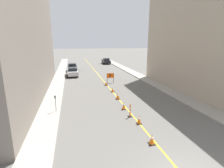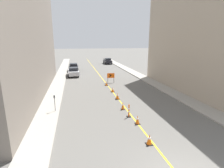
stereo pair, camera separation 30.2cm
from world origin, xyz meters
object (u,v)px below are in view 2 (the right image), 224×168
at_px(traffic_cone_fourth, 117,96).
at_px(traffic_cone_nearest, 149,139).
at_px(delineator_post_front, 129,112).
at_px(parked_car_curb_mid, 74,67).
at_px(traffic_cone_farthest, 106,84).
at_px(parked_car_curb_near, 73,72).
at_px(traffic_cone_second, 138,120).
at_px(traffic_cone_third, 123,106).
at_px(parking_meter_near_curb, 54,100).
at_px(parked_car_curb_far, 108,61).
at_px(arrow_barricade_primary, 111,76).
at_px(traffic_cone_fifth, 113,90).

bearing_deg(traffic_cone_fourth, traffic_cone_nearest, -91.23).
distance_m(delineator_post_front, parked_car_curb_mid, 25.48).
height_order(traffic_cone_farthest, parked_car_curb_near, parked_car_curb_near).
relative_size(traffic_cone_second, traffic_cone_third, 0.94).
height_order(traffic_cone_fourth, traffic_cone_farthest, traffic_cone_fourth).
height_order(traffic_cone_nearest, parked_car_curb_near, parked_car_curb_near).
bearing_deg(parked_car_curb_near, delineator_post_front, -80.14).
relative_size(traffic_cone_third, traffic_cone_fourth, 1.08).
bearing_deg(traffic_cone_third, parking_meter_near_curb, 174.00).
distance_m(traffic_cone_second, parked_car_curb_near, 21.00).
relative_size(delineator_post_front, parked_car_curb_far, 0.26).
distance_m(arrow_barricade_primary, parking_meter_near_curb, 12.31).
bearing_deg(traffic_cone_fifth, arrow_barricade_primary, 80.80).
relative_size(traffic_cone_third, delineator_post_front, 0.67).
distance_m(traffic_cone_third, traffic_cone_fourth, 3.02).
xyz_separation_m(parked_car_curb_far, parking_meter_near_curb, (-11.05, -32.90, 0.36)).
bearing_deg(arrow_barricade_primary, parked_car_curb_mid, 117.74).
bearing_deg(traffic_cone_second, parked_car_curb_near, 103.04).
distance_m(traffic_cone_second, arrow_barricade_primary, 13.75).
relative_size(traffic_cone_second, arrow_barricade_primary, 0.47).
relative_size(traffic_cone_farthest, arrow_barricade_primary, 0.39).
bearing_deg(arrow_barricade_primary, traffic_cone_fifth, -94.63).
relative_size(traffic_cone_fourth, parked_car_curb_near, 0.16).
distance_m(traffic_cone_third, parked_car_curb_near, 17.96).
xyz_separation_m(parked_car_curb_near, parking_meter_near_curb, (-1.62, -16.76, 0.36)).
relative_size(traffic_cone_second, parked_car_curb_mid, 0.16).
bearing_deg(traffic_cone_nearest, traffic_cone_third, 90.48).
height_order(traffic_cone_third, parking_meter_near_curb, parking_meter_near_curb).
bearing_deg(traffic_cone_second, traffic_cone_fourth, 90.62).
height_order(traffic_cone_fourth, delineator_post_front, delineator_post_front).
relative_size(traffic_cone_nearest, traffic_cone_second, 0.96).
distance_m(traffic_cone_second, delineator_post_front, 1.40).
relative_size(parked_car_curb_near, parked_car_curb_mid, 1.01).
distance_m(traffic_cone_nearest, parked_car_curb_near, 23.63).
distance_m(arrow_barricade_primary, parked_car_curb_far, 23.21).
bearing_deg(traffic_cone_third, traffic_cone_nearest, -89.52).
bearing_deg(delineator_post_front, traffic_cone_fourth, 87.63).
distance_m(traffic_cone_farthest, parking_meter_near_curb, 10.63).
xyz_separation_m(traffic_cone_second, traffic_cone_farthest, (-0.14, 12.27, -0.06)).
bearing_deg(traffic_cone_second, parked_car_curb_mid, 99.99).
relative_size(traffic_cone_second, parked_car_curb_far, 0.16).
bearing_deg(parked_car_curb_mid, delineator_post_front, -77.72).
xyz_separation_m(traffic_cone_nearest, traffic_cone_fifth, (0.28, 11.66, -0.05)).
height_order(traffic_cone_nearest, parked_car_curb_mid, parked_car_curb_mid).
height_order(traffic_cone_third, delineator_post_front, delineator_post_front).
relative_size(traffic_cone_second, traffic_cone_fifth, 1.22).
relative_size(traffic_cone_nearest, parked_car_curb_far, 0.15).
distance_m(traffic_cone_fifth, delineator_post_front, 7.56).
relative_size(arrow_barricade_primary, parking_meter_near_curb, 1.02).
bearing_deg(traffic_cone_nearest, traffic_cone_second, 84.68).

